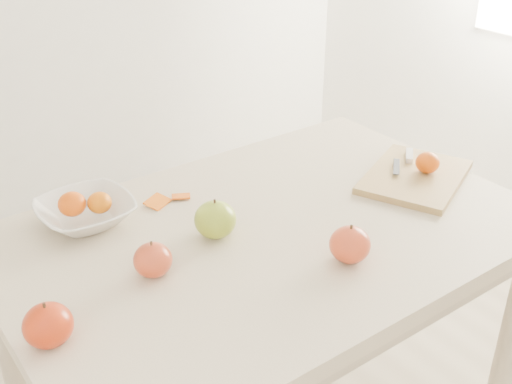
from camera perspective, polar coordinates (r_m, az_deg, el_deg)
table at (r=1.52m, az=1.13°, el=-6.35°), size 1.20×0.80×0.75m
cutting_board at (r=1.71m, az=13.95°, el=1.32°), size 0.37×0.33×0.02m
board_tangerine at (r=1.71m, az=15.00°, el=2.54°), size 0.06×0.06×0.05m
fruit_bowl at (r=1.52m, az=-14.90°, el=-1.77°), size 0.22×0.22×0.05m
bowl_tangerine_near at (r=1.51m, az=-16.04°, el=-1.02°), size 0.06×0.06×0.06m
bowl_tangerine_far at (r=1.50m, az=-13.74°, el=-0.91°), size 0.06×0.06×0.05m
orange_peel_a at (r=1.57m, az=-8.73°, el=-1.00°), size 0.07×0.07×0.01m
orange_peel_b at (r=1.59m, az=-6.68°, el=-0.46°), size 0.06×0.05×0.01m
paring_knife at (r=1.78m, az=13.30°, el=3.02°), size 0.15×0.10×0.01m
apple_green at (r=1.41m, az=-3.64°, el=-2.46°), size 0.09×0.09×0.08m
apple_red_b at (r=1.31m, az=-9.16°, el=-5.98°), size 0.08×0.08×0.07m
apple_red_e at (r=1.34m, az=8.35°, el=-4.64°), size 0.09×0.09×0.08m
apple_red_d at (r=1.18m, az=-18.00°, el=-11.20°), size 0.09×0.09×0.08m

